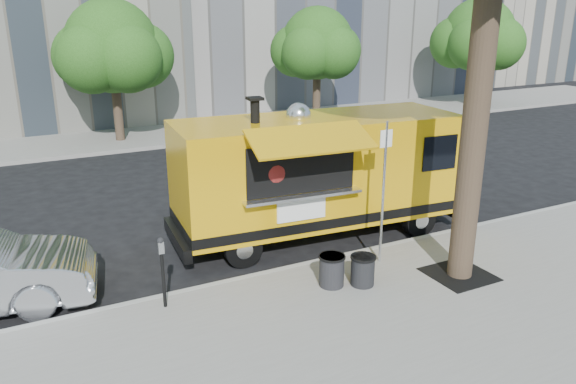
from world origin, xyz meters
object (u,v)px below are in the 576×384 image
at_px(sign_post, 384,185).
at_px(trash_bin_left, 332,270).
at_px(far_tree_c, 317,44).
at_px(far_tree_b, 112,46).
at_px(food_truck, 317,172).
at_px(trash_bin_right, 363,269).
at_px(parking_meter, 162,264).
at_px(far_tree_d, 479,35).

height_order(sign_post, trash_bin_left, sign_post).
bearing_deg(far_tree_c, trash_bin_left, -118.79).
bearing_deg(far_tree_b, trash_bin_left, -85.81).
bearing_deg(food_truck, trash_bin_right, -97.22).
distance_m(sign_post, parking_meter, 4.64).
distance_m(parking_meter, food_truck, 4.67).
height_order(far_tree_b, sign_post, far_tree_b).
bearing_deg(trash_bin_right, sign_post, 37.47).
height_order(sign_post, parking_meter, sign_post).
height_order(far_tree_c, food_truck, far_tree_c).
xyz_separation_m(far_tree_d, trash_bin_left, (-17.92, -14.61, -3.41)).
xyz_separation_m(far_tree_c, parking_meter, (-11.00, -13.75, -2.74)).
height_order(far_tree_c, far_tree_d, far_tree_d).
bearing_deg(trash_bin_right, food_truck, 78.33).
xyz_separation_m(sign_post, trash_bin_right, (-0.92, -0.71, -1.38)).
bearing_deg(far_tree_c, parking_meter, -128.66).
bearing_deg(sign_post, trash_bin_left, -162.52).
xyz_separation_m(sign_post, food_truck, (-0.34, 2.12, -0.24)).
bearing_deg(far_tree_c, sign_post, -114.81).
height_order(sign_post, food_truck, food_truck).
bearing_deg(far_tree_b, sign_post, -79.85).
height_order(parking_meter, trash_bin_right, parking_meter).
relative_size(parking_meter, trash_bin_right, 2.24).
distance_m(sign_post, food_truck, 2.16).
bearing_deg(food_truck, parking_meter, -151.03).
distance_m(far_tree_b, far_tree_c, 9.01).
xyz_separation_m(far_tree_d, trash_bin_right, (-17.37, -14.86, -3.42)).
relative_size(far_tree_b, sign_post, 1.83).
relative_size(far_tree_b, parking_meter, 4.12).
distance_m(food_truck, trash_bin_left, 3.04).
bearing_deg(food_truck, sign_post, -76.54).
relative_size(far_tree_b, food_truck, 0.78).
bearing_deg(sign_post, far_tree_b, 100.15).
relative_size(far_tree_c, sign_post, 1.74).
relative_size(food_truck, trash_bin_left, 11.34).
xyz_separation_m(far_tree_b, far_tree_c, (9.00, -0.30, -0.12)).
height_order(far_tree_d, food_truck, far_tree_d).
relative_size(sign_post, food_truck, 0.43).
height_order(far_tree_d, sign_post, far_tree_d).
height_order(sign_post, trash_bin_right, sign_post).
relative_size(far_tree_c, parking_meter, 3.90).
bearing_deg(trash_bin_left, far_tree_b, 94.19).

